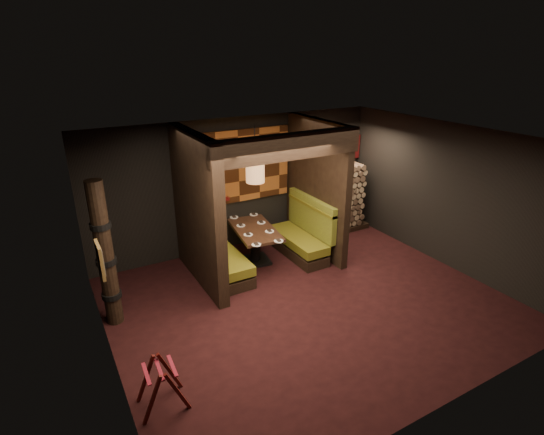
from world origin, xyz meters
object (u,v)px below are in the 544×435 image
(booth_bench_left, at_px, (220,257))
(booth_bench_right, at_px, (302,237))
(dining_table, at_px, (255,239))
(pendant_lamp, at_px, (255,171))
(totem_column, at_px, (105,256))
(luggage_rack, at_px, (161,383))
(firewood_stack, at_px, (334,198))

(booth_bench_left, height_order, booth_bench_right, same)
(booth_bench_right, distance_m, dining_table, 1.06)
(pendant_lamp, xyz_separation_m, totem_column, (-2.94, -0.66, -0.79))
(booth_bench_left, relative_size, booth_bench_right, 1.00)
(luggage_rack, xyz_separation_m, firewood_stack, (5.15, 3.36, 0.49))
(totem_column, height_order, firewood_stack, totem_column)
(luggage_rack, distance_m, firewood_stack, 6.17)
(dining_table, height_order, firewood_stack, firewood_stack)
(booth_bench_right, height_order, pendant_lamp, pendant_lamp)
(booth_bench_right, height_order, totem_column, totem_column)
(dining_table, height_order, pendant_lamp, pendant_lamp)
(booth_bench_left, distance_m, totem_column, 2.30)
(dining_table, bearing_deg, luggage_rack, -134.38)
(booth_bench_left, relative_size, firewood_stack, 0.92)
(booth_bench_right, bearing_deg, booth_bench_left, 180.00)
(luggage_rack, bearing_deg, pendant_lamp, 45.11)
(booth_bench_right, distance_m, totem_column, 4.10)
(pendant_lamp, height_order, totem_column, pendant_lamp)
(dining_table, xyz_separation_m, totem_column, (-2.94, -0.71, 0.67))
(pendant_lamp, distance_m, firewood_stack, 2.72)
(booth_bench_left, height_order, dining_table, booth_bench_left)
(booth_bench_left, distance_m, dining_table, 0.87)
(totem_column, xyz_separation_m, firewood_stack, (5.33, 1.25, -0.37))
(totem_column, bearing_deg, dining_table, 13.53)
(booth_bench_left, bearing_deg, totem_column, -165.25)
(booth_bench_left, xyz_separation_m, dining_table, (0.85, 0.16, 0.12))
(pendant_lamp, bearing_deg, booth_bench_left, -172.83)
(dining_table, xyz_separation_m, firewood_stack, (2.40, 0.54, 0.30))
(booth_bench_left, distance_m, booth_bench_right, 1.89)
(pendant_lamp, distance_m, luggage_rack, 4.23)
(pendant_lamp, xyz_separation_m, firewood_stack, (2.40, 0.59, -1.15))
(dining_table, bearing_deg, firewood_stack, 12.77)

